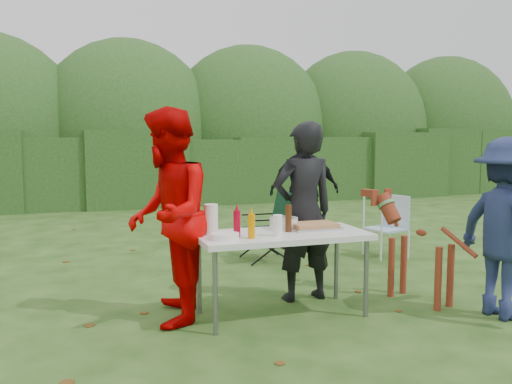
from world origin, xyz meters
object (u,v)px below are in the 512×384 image
object	(u,v)px
camping_chair	(266,226)
lawn_chair	(386,226)
child	(507,228)
person_red_jacket	(168,216)
ketchup_bottle	(237,224)
beer_bottle	(288,218)
mustard_bottle	(251,226)
dog	(421,249)
person_cook	(303,212)
person_black_puffy	(304,190)
folding_table	(282,239)
paper_towel_roll	(211,219)

from	to	relation	value
camping_chair	lawn_chair	distance (m)	1.59
child	person_red_jacket	bearing A→B (deg)	68.69
ketchup_bottle	beer_bottle	size ratio (longest dim) A/B	0.92
mustard_bottle	beer_bottle	xyz separation A→B (m)	(0.40, 0.18, 0.02)
dog	person_cook	bearing A→B (deg)	49.69
dog	person_black_puffy	bearing A→B (deg)	-16.07
person_black_puffy	beer_bottle	bearing A→B (deg)	74.55
child	mustard_bottle	world-z (taller)	child
folding_table	person_cook	size ratio (longest dim) A/B	0.87
person_cook	beer_bottle	xyz separation A→B (m)	(-0.30, -0.35, 0.00)
camping_chair	ketchup_bottle	bearing A→B (deg)	67.43
ketchup_bottle	paper_towel_roll	distance (m)	0.25
person_red_jacket	person_black_puffy	bearing A→B (deg)	148.31
folding_table	child	size ratio (longest dim) A/B	0.95
mustard_bottle	ketchup_bottle	bearing A→B (deg)	129.40
child	mustard_bottle	xyz separation A→B (m)	(-2.17, 0.51, 0.05)
folding_table	mustard_bottle	xyz separation A→B (m)	(-0.34, -0.16, 0.15)
ketchup_bottle	paper_towel_roll	xyz separation A→B (m)	(-0.18, 0.18, 0.02)
ketchup_bottle	person_red_jacket	bearing A→B (deg)	159.59
person_red_jacket	person_cook	bearing A→B (deg)	111.85
person_red_jacket	ketchup_bottle	distance (m)	0.58
ketchup_bottle	folding_table	bearing A→B (deg)	6.28
mustard_bottle	paper_towel_roll	world-z (taller)	paper_towel_roll
person_cook	lawn_chair	world-z (taller)	person_cook
ketchup_bottle	paper_towel_roll	bearing A→B (deg)	135.25
camping_chair	mustard_bottle	xyz separation A→B (m)	(-0.92, -2.18, 0.39)
person_black_puffy	ketchup_bottle	world-z (taller)	person_black_puffy
child	ketchup_bottle	world-z (taller)	child
person_cook	child	world-z (taller)	person_cook
mustard_bottle	paper_towel_roll	xyz separation A→B (m)	(-0.27, 0.29, 0.03)
camping_chair	lawn_chair	size ratio (longest dim) A/B	1.10
person_black_puffy	camping_chair	world-z (taller)	person_black_puffy
dog	beer_bottle	size ratio (longest dim) A/B	4.46
camping_chair	beer_bottle	xyz separation A→B (m)	(-0.51, -2.00, 0.41)
dog	paper_towel_roll	distance (m)	2.04
folding_table	person_red_jacket	size ratio (longest dim) A/B	0.82
dog	camping_chair	bearing A→B (deg)	3.88
person_cook	mustard_bottle	size ratio (longest dim) A/B	8.60
person_red_jacket	child	bearing A→B (deg)	86.37
dog	beer_bottle	world-z (taller)	dog
lawn_chair	paper_towel_roll	distance (m)	3.21
mustard_bottle	dog	bearing A→B (deg)	3.21
person_cook	paper_towel_roll	world-z (taller)	person_cook
paper_towel_roll	lawn_chair	bearing A→B (deg)	29.95
person_cook	ketchup_bottle	bearing A→B (deg)	24.21
person_cook	paper_towel_roll	xyz separation A→B (m)	(-0.97, -0.24, 0.01)
folding_table	beer_bottle	xyz separation A→B (m)	(0.07, 0.02, 0.17)
person_cook	camping_chair	xyz separation A→B (m)	(0.21, 1.65, -0.41)
person_cook	camping_chair	world-z (taller)	person_cook
ketchup_bottle	beer_bottle	distance (m)	0.50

